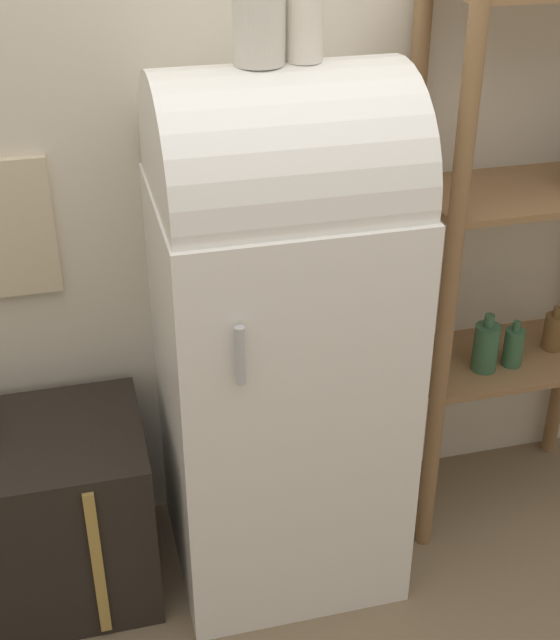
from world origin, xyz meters
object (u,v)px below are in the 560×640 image
object	(u,v)px
vase_left	(258,3)
suitcase_trunk	(20,519)
vase_center	(305,11)
refrigerator	(280,333)

from	to	relation	value
vase_left	suitcase_trunk	bearing A→B (deg)	178.87
suitcase_trunk	vase_center	world-z (taller)	vase_center
refrigerator	suitcase_trunk	xyz separation A→B (m)	(-0.76, 0.02, -0.52)
suitcase_trunk	vase_center	xyz separation A→B (m)	(0.83, -0.01, 1.36)
vase_left	vase_center	size ratio (longest dim) A/B	1.19
vase_left	vase_center	world-z (taller)	vase_left
suitcase_trunk	vase_center	size ratio (longest dim) A/B	3.03
refrigerator	vase_left	bearing A→B (deg)	167.06
suitcase_trunk	refrigerator	bearing A→B (deg)	-1.87
refrigerator	vase_left	size ratio (longest dim) A/B	5.26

